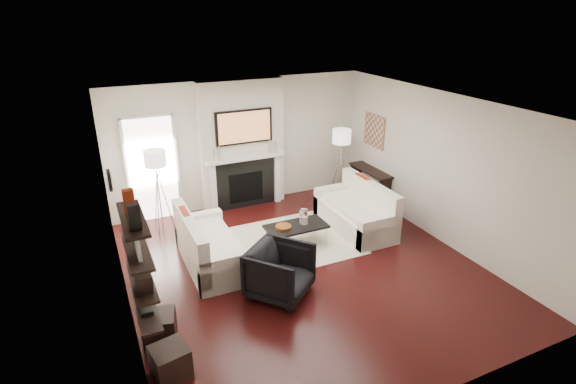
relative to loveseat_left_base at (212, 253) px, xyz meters
name	(u,v)px	position (x,y,z in m)	size (l,w,h in m)	color
room_envelope	(304,194)	(1.34, -0.76, 1.14)	(6.00, 6.00, 6.00)	#340B0B
chimney_breast	(242,145)	(1.34, 2.12, 1.14)	(1.80, 0.25, 2.70)	silver
fireplace_surround	(246,184)	(1.34, 1.98, 0.31)	(1.30, 0.02, 1.04)	black
firebox	(246,187)	(1.34, 1.98, 0.24)	(0.75, 0.02, 0.65)	black
mantel_pilaster_l	(213,189)	(0.62, 1.95, 0.34)	(0.12, 0.08, 1.10)	white
mantel_pilaster_r	(277,178)	(2.06, 1.95, 0.34)	(0.12, 0.08, 1.10)	white
mantel_shelf	(246,158)	(1.34, 1.93, 0.91)	(1.70, 0.18, 0.07)	white
tv_body	(244,127)	(1.34, 1.96, 1.57)	(1.20, 0.06, 0.70)	black
tv_screen	(245,127)	(1.34, 1.93, 1.57)	(1.10, 0.01, 0.62)	#BF723F
candlestick_l_tall	(219,153)	(0.79, 1.94, 1.09)	(0.04, 0.04, 0.30)	silver
candlestick_l_short	(213,155)	(0.66, 1.94, 1.06)	(0.04, 0.04, 0.24)	silver
candlestick_r_tall	(270,146)	(1.89, 1.94, 1.09)	(0.04, 0.04, 0.30)	silver
candlestick_r_short	(275,147)	(2.02, 1.94, 1.06)	(0.04, 0.04, 0.24)	silver
hallway_panel	(153,170)	(-0.51, 2.22, 0.84)	(0.90, 0.02, 2.10)	white
door_trim_l	(127,174)	(-0.99, 2.20, 0.84)	(0.06, 0.06, 2.16)	white
door_trim_r	(177,167)	(-0.03, 2.20, 0.84)	(0.06, 0.06, 2.16)	white
door_trim_top	(146,116)	(-0.51, 2.20, 1.92)	(1.02, 0.06, 0.06)	white
rug	(281,243)	(1.34, 0.16, -0.20)	(2.60, 2.00, 0.01)	beige
loveseat_left_base	(212,253)	(0.00, 0.00, 0.00)	(0.85, 1.80, 0.42)	white
loveseat_left_back	(191,241)	(-0.33, 0.00, 0.32)	(0.18, 1.80, 0.80)	white
loveseat_left_arm_n	(226,273)	(0.00, -0.81, 0.09)	(0.85, 0.18, 0.60)	white
loveseat_left_arm_s	(199,228)	(0.00, 0.81, 0.09)	(0.85, 0.18, 0.60)	white
loveseat_left_cushion	(214,239)	(0.05, 0.00, 0.26)	(0.63, 1.44, 0.10)	white
pillow_left_orange	(185,222)	(-0.33, 0.30, 0.52)	(0.10, 0.42, 0.42)	maroon
pillow_left_charcoal	(194,238)	(-0.33, -0.30, 0.51)	(0.10, 0.40, 0.40)	black
loveseat_right_base	(354,219)	(2.89, 0.12, 0.00)	(0.85, 1.80, 0.42)	white
loveseat_right_back	(370,201)	(3.22, 0.12, 0.32)	(0.18, 1.80, 0.80)	white
loveseat_right_arm_n	(379,232)	(2.89, -0.69, 0.09)	(0.85, 0.18, 0.60)	white
loveseat_right_arm_s	(333,199)	(2.89, 0.93, 0.09)	(0.85, 0.18, 0.60)	white
loveseat_right_cushion	(353,207)	(2.84, 0.12, 0.26)	(0.63, 1.44, 0.10)	white
pillow_right_orange	(362,186)	(3.22, 0.42, 0.52)	(0.10, 0.42, 0.42)	maroon
pillow_right_charcoal	(380,197)	(3.22, -0.18, 0.51)	(0.10, 0.40, 0.40)	black
coffee_table	(296,226)	(1.55, -0.04, 0.19)	(1.10, 0.55, 0.04)	black
coffee_leg_nw	(276,248)	(1.05, -0.26, -0.02)	(0.02, 0.02, 0.38)	silver
coffee_leg_ne	(326,237)	(2.05, -0.26, -0.02)	(0.02, 0.02, 0.38)	silver
coffee_leg_sw	(266,237)	(1.05, 0.18, -0.02)	(0.02, 0.02, 0.38)	silver
coffee_leg_se	(315,226)	(2.05, 0.18, -0.02)	(0.02, 0.02, 0.38)	silver
hurricane_glass	(304,217)	(1.70, -0.04, 0.35)	(0.16, 0.16, 0.27)	white
hurricane_candle	(304,220)	(1.70, -0.04, 0.29)	(0.10, 0.10, 0.14)	white
copper_bowl	(283,227)	(1.30, -0.04, 0.24)	(0.28, 0.28, 0.05)	#A6551B
armchair	(280,269)	(0.69, -1.25, 0.22)	(0.84, 0.79, 0.86)	black
lamp_left_post	(160,200)	(-0.51, 1.69, 0.39)	(0.02, 0.02, 1.20)	silver
lamp_left_shade	(155,158)	(-0.51, 1.69, 1.24)	(0.40, 0.40, 0.30)	white
lamp_left_leg_a	(166,199)	(-0.40, 1.69, 0.39)	(0.02, 0.02, 1.25)	silver
lamp_left_leg_b	(156,199)	(-0.57, 1.79, 0.39)	(0.02, 0.02, 1.25)	silver
lamp_left_leg_c	(158,203)	(-0.57, 1.60, 0.39)	(0.02, 0.02, 1.25)	silver
lamp_right_post	(340,173)	(3.39, 1.52, 0.39)	(0.02, 0.02, 1.20)	silver
lamp_right_shade	(342,136)	(3.39, 1.52, 1.24)	(0.40, 0.40, 0.30)	white
lamp_right_leg_a	(344,173)	(3.50, 1.52, 0.39)	(0.02, 0.02, 1.25)	silver
lamp_right_leg_b	(336,172)	(3.33, 1.61, 0.39)	(0.02, 0.02, 1.25)	silver
lamp_right_leg_c	(340,175)	(3.33, 1.42, 0.39)	(0.02, 0.02, 1.25)	silver
console_top	(371,170)	(3.91, 1.11, 0.52)	(0.35, 1.20, 0.04)	black
console_leg_n	(384,195)	(3.91, 0.56, 0.14)	(0.30, 0.04, 0.71)	black
console_leg_s	(356,178)	(3.91, 1.66, 0.14)	(0.30, 0.04, 0.71)	black
wall_art	(374,131)	(4.07, 1.29, 1.34)	(0.03, 0.70, 0.70)	#996C4C
shelf_bottom	(146,309)	(-1.28, -1.76, 0.49)	(0.25, 1.00, 0.04)	black
shelf_lower	(142,281)	(-1.28, -1.76, 0.89)	(0.25, 1.00, 0.04)	black
shelf_upper	(137,251)	(-1.28, -1.76, 1.29)	(0.25, 1.00, 0.04)	black
shelf_top	(132,219)	(-1.28, -1.76, 1.69)	(0.25, 1.00, 0.04)	black
decor_magfile_a	(134,217)	(-1.28, -2.06, 1.85)	(0.12, 0.10, 0.28)	black
decor_magfile_b	(129,201)	(-1.28, -1.63, 1.85)	(0.12, 0.10, 0.28)	maroon
decor_frame_a	(138,247)	(-1.28, -1.90, 1.42)	(0.04, 0.30, 0.22)	white
decor_frame_b	(133,233)	(-1.28, -1.52, 1.40)	(0.04, 0.22, 0.18)	black
decor_wine_rack	(143,281)	(-1.28, -1.96, 1.01)	(0.18, 0.25, 0.20)	black
decor_box_small	(138,264)	(-1.28, -1.49, 0.97)	(0.15, 0.12, 0.12)	black
decor_books	(146,310)	(-1.28, -1.83, 0.53)	(0.14, 0.20, 0.05)	black
decor_box_tall	(141,289)	(-1.28, -1.48, 0.60)	(0.10, 0.10, 0.18)	white
clock_rim	(109,180)	(-1.39, 0.14, 1.49)	(0.34, 0.34, 0.04)	black
clock_face	(111,180)	(-1.37, 0.14, 1.49)	(0.29, 0.29, 0.01)	white
ottoman_near	(160,328)	(-1.13, -1.53, -0.01)	(0.40, 0.40, 0.40)	black
ottoman_far	(170,362)	(-1.13, -2.20, -0.01)	(0.40, 0.40, 0.40)	black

